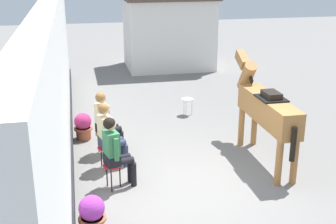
% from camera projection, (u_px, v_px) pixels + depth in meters
% --- Properties ---
extents(ground_plane, '(40.00, 40.00, 0.00)m').
position_uv_depth(ground_plane, '(169.00, 128.00, 11.21)').
color(ground_plane, slate).
extents(pub_facade_wall, '(0.34, 14.00, 3.40)m').
position_uv_depth(pub_facade_wall, '(59.00, 91.00, 8.82)').
color(pub_facade_wall, white).
rests_on(pub_facade_wall, ground_plane).
extents(distant_cottage, '(3.40, 2.60, 3.50)m').
position_uv_depth(distant_cottage, '(168.00, 21.00, 16.96)').
color(distant_cottage, silver).
rests_on(distant_cottage, ground_plane).
extents(seated_visitor_near, '(0.61, 0.48, 1.39)m').
position_uv_depth(seated_visitor_near, '(115.00, 149.00, 8.03)').
color(seated_visitor_near, red).
rests_on(seated_visitor_near, ground_plane).
extents(seated_visitor_middle, '(0.61, 0.48, 1.39)m').
position_uv_depth(seated_visitor_middle, '(109.00, 132.00, 8.81)').
color(seated_visitor_middle, red).
rests_on(seated_visitor_middle, ground_plane).
extents(seated_visitor_far, '(0.61, 0.48, 1.39)m').
position_uv_depth(seated_visitor_far, '(105.00, 119.00, 9.51)').
color(seated_visitor_far, gold).
rests_on(seated_visitor_far, ground_plane).
extents(saddled_horse_center, '(0.50, 3.00, 2.06)m').
position_uv_depth(saddled_horse_center, '(265.00, 108.00, 9.04)').
color(saddled_horse_center, '#9E6B38').
rests_on(saddled_horse_center, ground_plane).
extents(flower_planter_nearest, '(0.43, 0.43, 0.64)m').
position_uv_depth(flower_planter_nearest, '(92.00, 214.00, 6.79)').
color(flower_planter_nearest, '#A85638').
rests_on(flower_planter_nearest, ground_plane).
extents(flower_planter_farthest, '(0.43, 0.43, 0.64)m').
position_uv_depth(flower_planter_farthest, '(83.00, 126.00, 10.40)').
color(flower_planter_farthest, '#A85638').
rests_on(flower_planter_farthest, ground_plane).
extents(spare_stool_white, '(0.32, 0.32, 0.46)m').
position_uv_depth(spare_stool_white, '(187.00, 101.00, 12.00)').
color(spare_stool_white, white).
rests_on(spare_stool_white, ground_plane).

